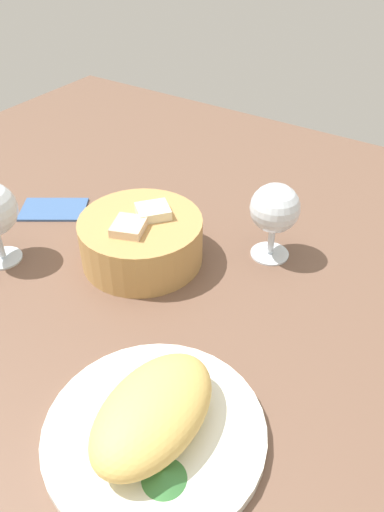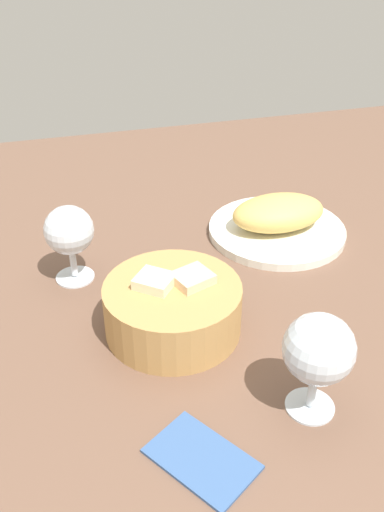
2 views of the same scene
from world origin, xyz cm
name	(u,v)px [view 1 (image 1 of 2)]	position (x,y,z in cm)	size (l,w,h in cm)	color
ground_plane	(125,325)	(0.00, 0.00, -1.00)	(140.00, 140.00, 2.00)	brown
plate	(155,432)	(-11.51, -13.53, 0.70)	(23.24, 23.24, 1.40)	white
omelette	(153,412)	(-11.51, -13.53, 4.17)	(16.06, 9.79, 5.55)	#DDB55D
lettuce_garnish	(164,475)	(-15.36, -17.54, 2.05)	(4.41, 4.41, 1.31)	#397B3C
bread_basket	(141,239)	(11.63, 5.98, 3.66)	(18.09, 18.09, 8.39)	tan
wine_glass_near	(275,211)	(23.15, -9.60, 7.94)	(7.30, 7.30, 12.05)	silver
folded_napkin	(53,208)	(13.90, 27.16, 0.40)	(11.00, 7.00, 0.80)	#3A5C93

